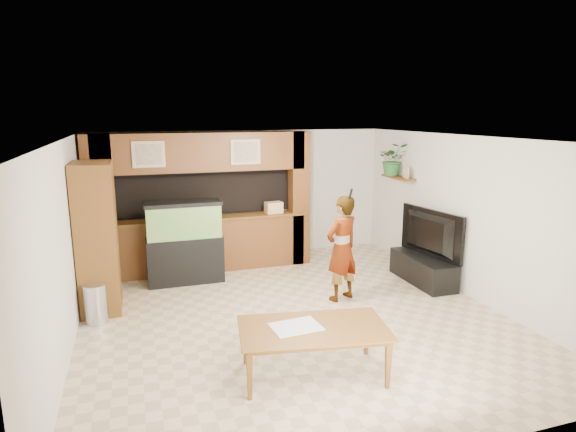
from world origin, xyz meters
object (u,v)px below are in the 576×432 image
object	(u,v)px
aquarium	(185,243)
person	(342,248)
pantry_cabinet	(97,237)
dining_table	(314,353)
television	(425,234)

from	to	relation	value
aquarium	person	world-z (taller)	person
aquarium	pantry_cabinet	bearing A→B (deg)	-149.43
aquarium	person	xyz separation A→B (m)	(2.29, -1.59, 0.14)
dining_table	person	bearing A→B (deg)	68.08
television	dining_table	distance (m)	3.82
pantry_cabinet	aquarium	distance (m)	1.63
television	dining_table	world-z (taller)	television
person	dining_table	bearing A→B (deg)	36.85
pantry_cabinet	aquarium	xyz separation A→B (m)	(1.36, 0.80, -0.41)
television	aquarium	bearing A→B (deg)	62.79
person	aquarium	bearing A→B (deg)	-56.53
aquarium	television	xyz separation A→B (m)	(3.99, -1.31, 0.17)
aquarium	television	world-z (taller)	aquarium
person	dining_table	distance (m)	2.47
pantry_cabinet	person	xyz separation A→B (m)	(3.64, -0.80, -0.28)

